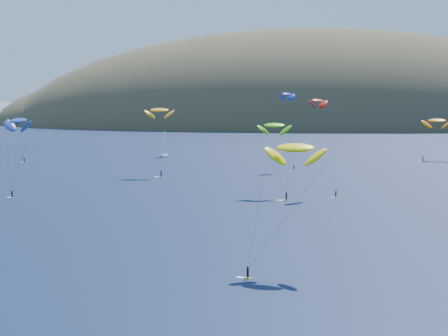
% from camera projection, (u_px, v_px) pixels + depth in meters
% --- Properties ---
extents(island, '(730.00, 300.00, 210.00)m').
position_uv_depth(island, '(328.00, 136.00, 609.78)').
color(island, '#3D3526').
rests_on(island, ground).
extents(sailboat, '(9.70, 8.45, 11.64)m').
position_uv_depth(sailboat, '(165.00, 155.00, 264.80)').
color(sailboat, silver).
rests_on(sailboat, ground).
extents(kitesurfer_1, '(9.40, 8.91, 23.23)m').
position_uv_depth(kitesurfer_1, '(159.00, 110.00, 197.75)').
color(kitesurfer_1, '#A7C616').
rests_on(kitesurfer_1, ground).
extents(kitesurfer_2, '(11.31, 10.77, 19.29)m').
position_uv_depth(kitesurfer_2, '(295.00, 148.00, 88.33)').
color(kitesurfer_2, '#A7C616').
rests_on(kitesurfer_2, ground).
extents(kitesurfer_3, '(8.19, 12.49, 19.73)m').
position_uv_depth(kitesurfer_3, '(274.00, 126.00, 156.59)').
color(kitesurfer_3, '#A7C616').
rests_on(kitesurfer_3, ground).
extents(kitesurfer_4, '(7.08, 9.22, 28.00)m').
position_uv_depth(kitesurfer_4, '(287.00, 94.00, 214.21)').
color(kitesurfer_4, '#A7C616').
rests_on(kitesurfer_4, ground).
extents(kitesurfer_9, '(8.30, 9.32, 25.47)m').
position_uv_depth(kitesurfer_9, '(318.00, 101.00, 156.29)').
color(kitesurfer_9, '#A7C616').
rests_on(kitesurfer_9, ground).
extents(kitesurfer_10, '(10.06, 10.69, 21.22)m').
position_uv_depth(kitesurfer_10, '(18.00, 121.00, 155.94)').
color(kitesurfer_10, '#A7C616').
rests_on(kitesurfer_10, ground).
extents(kitesurfer_11, '(13.82, 14.49, 18.82)m').
position_uv_depth(kitesurfer_11, '(437.00, 121.00, 251.16)').
color(kitesurfer_11, '#A7C616').
rests_on(kitesurfer_11, ground).
extents(kitesurfer_12, '(11.37, 9.17, 18.93)m').
position_uv_depth(kitesurfer_12, '(14.00, 119.00, 244.83)').
color(kitesurfer_12, '#A7C616').
rests_on(kitesurfer_12, ground).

